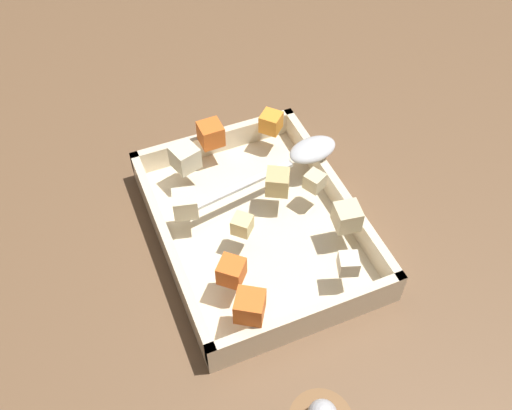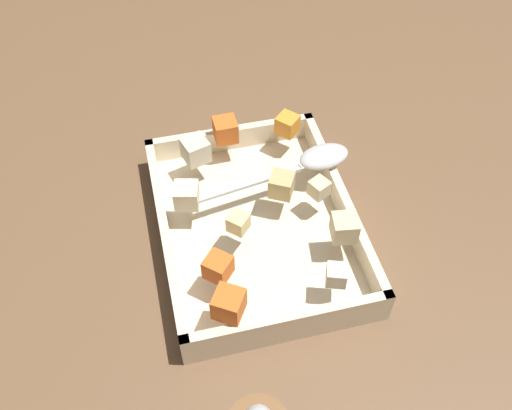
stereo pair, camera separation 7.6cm
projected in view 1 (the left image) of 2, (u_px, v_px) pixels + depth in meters
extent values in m
plane|color=brown|center=(264.00, 240.00, 0.80)|extent=(4.00, 4.00, 0.00)
cube|color=beige|center=(256.00, 231.00, 0.80)|extent=(0.34, 0.26, 0.01)
cube|color=beige|center=(337.00, 192.00, 0.81)|extent=(0.34, 0.01, 0.04)
cube|color=beige|center=(169.00, 247.00, 0.75)|extent=(0.34, 0.01, 0.04)
cube|color=beige|center=(309.00, 318.00, 0.68)|extent=(0.01, 0.26, 0.04)
cube|color=beige|center=(215.00, 141.00, 0.88)|extent=(0.01, 0.26, 0.04)
cube|color=orange|center=(271.00, 122.00, 0.86)|extent=(0.04, 0.04, 0.03)
cube|color=orange|center=(250.00, 306.00, 0.65)|extent=(0.05, 0.05, 0.03)
cube|color=orange|center=(231.00, 271.00, 0.69)|extent=(0.04, 0.04, 0.03)
cube|color=orange|center=(211.00, 134.00, 0.84)|extent=(0.03, 0.03, 0.03)
cube|color=#E0CC89|center=(242.00, 225.00, 0.74)|extent=(0.03, 0.03, 0.02)
cube|color=tan|center=(278.00, 182.00, 0.78)|extent=(0.04, 0.04, 0.03)
cube|color=beige|center=(185.00, 204.00, 0.75)|extent=(0.04, 0.04, 0.03)
cube|color=beige|center=(314.00, 181.00, 0.78)|extent=(0.03, 0.03, 0.02)
cube|color=beige|center=(347.00, 217.00, 0.74)|extent=(0.04, 0.04, 0.03)
cube|color=silver|center=(348.00, 264.00, 0.70)|extent=(0.03, 0.03, 0.02)
cube|color=beige|center=(185.00, 157.00, 0.81)|extent=(0.04, 0.04, 0.03)
ellipsoid|color=silver|center=(313.00, 150.00, 0.83)|extent=(0.06, 0.08, 0.02)
cube|color=silver|center=(239.00, 187.00, 0.79)|extent=(0.04, 0.17, 0.01)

